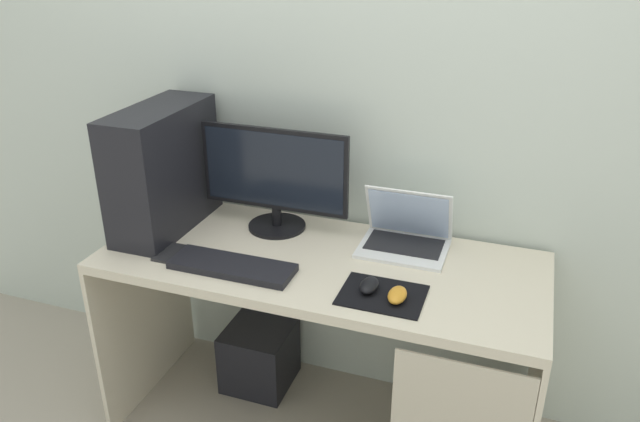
# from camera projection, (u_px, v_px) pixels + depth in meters

# --- Properties ---
(wall_back) EXTENTS (4.00, 0.05, 2.60)m
(wall_back) POSITION_uv_depth(u_px,v_px,m) (354.00, 76.00, 2.19)
(wall_back) COLOR beige
(wall_back) RESTS_ON ground_plane
(desk) EXTENTS (1.52, 0.63, 0.75)m
(desk) POSITION_uv_depth(u_px,v_px,m) (324.00, 298.00, 2.16)
(desk) COLOR beige
(desk) RESTS_ON ground_plane
(pc_tower) EXTENTS (0.20, 0.49, 0.46)m
(pc_tower) POSITION_uv_depth(u_px,v_px,m) (163.00, 169.00, 2.26)
(pc_tower) COLOR black
(pc_tower) RESTS_ON desk
(monitor) EXTENTS (0.56, 0.22, 0.39)m
(monitor) POSITION_uv_depth(u_px,v_px,m) (275.00, 179.00, 2.25)
(monitor) COLOR black
(monitor) RESTS_ON desk
(laptop) EXTENTS (0.30, 0.24, 0.22)m
(laptop) POSITION_uv_depth(u_px,v_px,m) (405.00, 236.00, 2.18)
(laptop) COLOR white
(laptop) RESTS_ON desk
(keyboard) EXTENTS (0.42, 0.14, 0.02)m
(keyboard) POSITION_uv_depth(u_px,v_px,m) (232.00, 266.00, 2.05)
(keyboard) COLOR black
(keyboard) RESTS_ON desk
(mousepad) EXTENTS (0.26, 0.20, 0.00)m
(mousepad) POSITION_uv_depth(u_px,v_px,m) (382.00, 295.00, 1.90)
(mousepad) COLOR black
(mousepad) RESTS_ON desk
(mouse_left) EXTENTS (0.06, 0.10, 0.03)m
(mouse_left) POSITION_uv_depth(u_px,v_px,m) (369.00, 285.00, 1.92)
(mouse_left) COLOR black
(mouse_left) RESTS_ON mousepad
(mouse_right) EXTENTS (0.06, 0.10, 0.03)m
(mouse_right) POSITION_uv_depth(u_px,v_px,m) (397.00, 295.00, 1.87)
(mouse_right) COLOR orange
(mouse_right) RESTS_ON mousepad
(cell_phone) EXTENTS (0.07, 0.13, 0.01)m
(cell_phone) POSITION_uv_depth(u_px,v_px,m) (170.00, 253.00, 2.14)
(cell_phone) COLOR #232326
(cell_phone) RESTS_ON desk
(subwoofer) EXTENTS (0.27, 0.27, 0.27)m
(subwoofer) POSITION_uv_depth(u_px,v_px,m) (260.00, 355.00, 2.61)
(subwoofer) COLOR black
(subwoofer) RESTS_ON ground_plane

